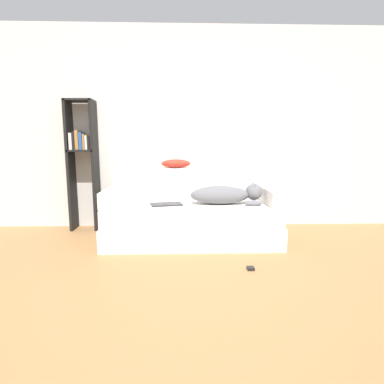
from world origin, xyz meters
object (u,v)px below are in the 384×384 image
(couch, at_px, (192,222))
(power_adapter, at_px, (251,268))
(dog, at_px, (226,195))
(bookshelf, at_px, (82,158))
(throw_pillow, at_px, (176,164))
(laptop, at_px, (166,204))

(couch, bearing_deg, power_adapter, -59.39)
(dog, height_order, bookshelf, bookshelf)
(throw_pillow, relative_size, bookshelf, 0.21)
(bookshelf, xyz_separation_m, power_adapter, (1.95, -1.43, -0.96))
(power_adapter, bearing_deg, bookshelf, 143.66)
(couch, bearing_deg, throw_pillow, 117.89)
(laptop, relative_size, throw_pillow, 1.05)
(laptop, xyz_separation_m, throw_pillow, (0.10, 0.45, 0.44))
(laptop, height_order, power_adapter, laptop)
(laptop, height_order, bookshelf, bookshelf)
(couch, height_order, dog, dog)
(throw_pillow, bearing_deg, laptop, -102.79)
(couch, bearing_deg, dog, -7.54)
(throw_pillow, xyz_separation_m, bookshelf, (-1.24, 0.20, 0.07))
(throw_pillow, bearing_deg, dog, -35.15)
(bookshelf, bearing_deg, power_adapter, -36.34)
(couch, height_order, power_adapter, couch)
(dog, relative_size, power_adapter, 12.82)
(laptop, bearing_deg, bookshelf, 137.79)
(bookshelf, bearing_deg, dog, -18.58)
(dog, distance_m, throw_pillow, 0.80)
(dog, bearing_deg, power_adapter, -81.89)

